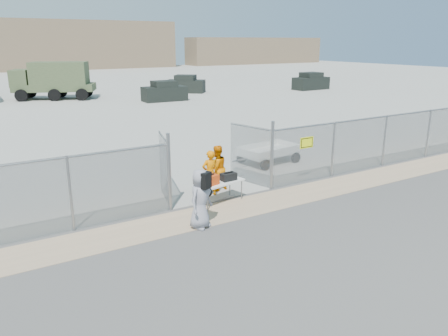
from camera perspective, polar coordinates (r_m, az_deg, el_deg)
ground at (r=13.41m, az=4.46°, el=-6.57°), size 160.00×160.00×0.00m
tarmac_inside at (r=52.76m, az=-23.45°, el=9.29°), size 160.00×80.00×0.01m
dirt_strip at (r=14.17m, az=2.10°, el=-5.22°), size 44.00×1.60×0.01m
distant_hills at (r=88.86m, az=-24.07°, el=14.45°), size 140.00×6.00×9.00m
chain_link_fence at (r=14.62m, az=0.00°, el=0.00°), size 40.00×0.20×2.20m
folding_table at (r=14.49m, az=-0.62°, el=-3.20°), size 1.83×1.06×0.73m
orange_bag at (r=14.05m, az=-1.79°, el=-1.58°), size 0.57×0.45×0.31m
black_duffel at (r=14.50m, az=0.59°, el=-1.14°), size 0.53×0.33×0.25m
security_worker_left at (r=15.03m, az=-1.84°, el=-0.69°), size 0.62×0.43×1.62m
security_worker_right at (r=15.57m, az=-0.94°, el=-0.02°), size 0.89×0.74×1.66m
visitor at (r=12.45m, az=-3.11°, el=-4.04°), size 1.02×0.89×1.75m
utility_trailer at (r=19.35m, az=5.86°, el=1.88°), size 3.65×2.22×0.83m
military_truck at (r=43.71m, az=-21.30°, el=10.56°), size 7.53×5.23×3.37m
parked_vehicle_near at (r=39.99m, az=-7.80°, el=9.90°), size 3.93×1.88×1.75m
parked_vehicle_mid at (r=46.46m, az=-5.04°, el=10.86°), size 4.15×3.85×1.77m
parked_vehicle_far at (r=50.20m, az=11.29°, el=11.05°), size 4.12×1.97×1.84m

